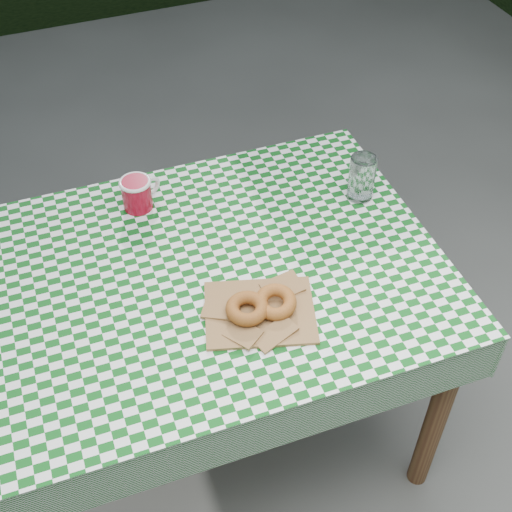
{
  "coord_description": "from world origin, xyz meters",
  "views": [
    {
      "loc": [
        -0.18,
        -1.36,
        2.04
      ],
      "look_at": [
        0.27,
        -0.2,
        0.79
      ],
      "focal_mm": 48.53,
      "sensor_mm": 36.0,
      "label": 1
    }
  ],
  "objects_px": {
    "table": "(193,366)",
    "paper_bag": "(260,312)",
    "drinking_glass": "(362,178)",
    "coffee_mug": "(137,194)"
  },
  "relations": [
    {
      "from": "drinking_glass",
      "to": "paper_bag",
      "type": "bearing_deg",
      "value": -144.45
    },
    {
      "from": "table",
      "to": "paper_bag",
      "type": "relative_size",
      "value": 5.01
    },
    {
      "from": "coffee_mug",
      "to": "drinking_glass",
      "type": "distance_m",
      "value": 0.63
    },
    {
      "from": "paper_bag",
      "to": "drinking_glass",
      "type": "distance_m",
      "value": 0.53
    },
    {
      "from": "table",
      "to": "paper_bag",
      "type": "distance_m",
      "value": 0.45
    },
    {
      "from": "paper_bag",
      "to": "coffee_mug",
      "type": "xyz_separation_m",
      "value": [
        -0.17,
        0.49,
        0.04
      ]
    },
    {
      "from": "table",
      "to": "paper_bag",
      "type": "xyz_separation_m",
      "value": [
        0.14,
        -0.18,
        0.39
      ]
    },
    {
      "from": "table",
      "to": "coffee_mug",
      "type": "xyz_separation_m",
      "value": [
        -0.04,
        0.31,
        0.43
      ]
    },
    {
      "from": "coffee_mug",
      "to": "drinking_glass",
      "type": "bearing_deg",
      "value": -40.1
    },
    {
      "from": "table",
      "to": "drinking_glass",
      "type": "distance_m",
      "value": 0.73
    }
  ]
}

